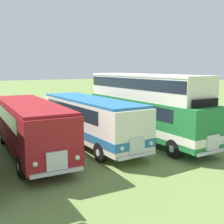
% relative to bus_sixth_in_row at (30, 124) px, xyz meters
% --- Properties ---
extents(bus_sixth_in_row, '(2.86, 10.15, 2.99)m').
position_rel_bus_sixth_in_row_xyz_m(bus_sixth_in_row, '(0.00, 0.00, 0.00)').
color(bus_sixth_in_row, maroon).
rests_on(bus_sixth_in_row, ground).
extents(bus_seventh_in_row, '(2.88, 10.11, 2.99)m').
position_rel_bus_sixth_in_row_xyz_m(bus_seventh_in_row, '(3.84, 0.16, -0.00)').
color(bus_seventh_in_row, silver).
rests_on(bus_seventh_in_row, ground).
extents(bus_eighth_in_row, '(2.75, 11.42, 4.49)m').
position_rel_bus_sixth_in_row_xyz_m(bus_eighth_in_row, '(7.69, -0.54, 0.72)').
color(bus_eighth_in_row, '#237538').
rests_on(bus_eighth_in_row, ground).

